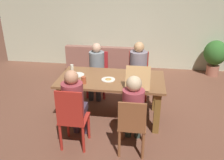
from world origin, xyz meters
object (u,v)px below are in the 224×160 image
dining_table (111,85)px  pizza_box_0 (138,82)px  person_3 (133,106)px  plate_1 (77,75)px  person_2 (96,66)px  drinking_glass_1 (72,67)px  drinking_glass_0 (84,80)px  couch (105,63)px  person_1 (138,67)px  chair_1 (138,73)px  plate_2 (108,79)px  chair_3 (132,124)px  chair_0 (72,117)px  person_0 (74,102)px  potted_plant (215,55)px  chair_2 (98,72)px  plate_0 (134,73)px

dining_table → pizza_box_0: 0.53m
person_3 → plate_1: (-1.04, 0.82, 0.08)m
person_2 → drinking_glass_1: size_ratio=10.34×
drinking_glass_0 → couch: drinking_glass_0 is taller
person_1 → person_3: (0.00, -1.56, -0.02)m
person_1 → couch: (-0.89, 1.28, -0.41)m
plate_1 → drinking_glass_1: 0.27m
chair_1 → plate_2: bearing=-114.6°
drinking_glass_0 → drinking_glass_1: (-0.36, 0.54, -0.00)m
chair_3 → person_3: (0.00, 0.15, 0.20)m
couch → drinking_glass_1: bearing=-99.7°
chair_0 → plate_1: bearing=100.7°
dining_table → person_2: size_ratio=1.58×
person_0 → drinking_glass_1: (-0.34, 1.05, 0.12)m
drinking_glass_0 → potted_plant: (2.71, 2.64, -0.28)m
dining_table → chair_2: chair_2 is taller
drinking_glass_1 → person_1: bearing=23.6°
chair_1 → pizza_box_0: 1.17m
person_3 → pizza_box_0: bearing=86.4°
person_0 → person_2: (0.00, 1.58, -0.03)m
chair_3 → pizza_box_0: bearing=87.2°
person_0 → plate_1: bearing=102.5°
plate_0 → drinking_glass_0: size_ratio=1.96×
chair_0 → potted_plant: bearing=50.5°
chair_2 → potted_plant: (2.72, 1.43, 0.06)m
plate_0 → potted_plant: potted_plant is taller
person_2 → potted_plant: person_2 is taller
chair_1 → plate_2: chair_1 is taller
pizza_box_0 → plate_0: (-0.09, 0.45, -0.04)m
potted_plant → drinking_glass_1: bearing=-145.6°
pizza_box_0 → couch: pizza_box_0 is taller
person_2 → plate_1: person_2 is taller
chair_1 → person_3: bearing=-90.0°
person_2 → plate_0: person_2 is taller
person_3 → plate_2: bearing=123.9°
plate_1 → drinking_glass_0: bearing=-58.4°
plate_0 → potted_plant: 2.87m
pizza_box_0 → person_3: bearing=-93.6°
plate_0 → plate_1: plate_0 is taller
chair_2 → pizza_box_0: 1.48m
person_0 → plate_0: 1.31m
chair_0 → person_2: size_ratio=0.86×
person_3 → drinking_glass_0: size_ratio=10.03×
person_3 → couch: (-0.89, 2.84, -0.40)m
person_2 → chair_3: bearing=-63.6°
chair_1 → plate_1: chair_1 is taller
person_1 → plate_1: 1.27m
drinking_glass_1 → plate_0: bearing=-0.4°
person_3 → plate_0: size_ratio=5.11×
drinking_glass_1 → potted_plant: 3.73m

